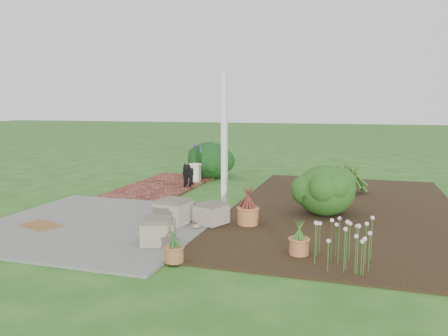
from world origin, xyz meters
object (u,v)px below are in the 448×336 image
(cream_ceramic_urn, at_px, (195,173))
(evergreen_shrub, at_px, (325,189))
(stone_trough_near, at_px, (158,232))
(black_dog, at_px, (188,173))

(cream_ceramic_urn, xyz_separation_m, evergreen_shrub, (3.34, -2.41, 0.22))
(evergreen_shrub, bearing_deg, stone_trough_near, -130.78)
(evergreen_shrub, bearing_deg, black_dog, 151.96)
(stone_trough_near, bearing_deg, cream_ceramic_urn, 105.09)
(cream_ceramic_urn, distance_m, evergreen_shrub, 4.12)
(black_dog, height_order, cream_ceramic_urn, black_dog)
(stone_trough_near, bearing_deg, evergreen_shrub, 49.22)
(stone_trough_near, bearing_deg, black_dog, 106.31)
(black_dog, relative_size, cream_ceramic_urn, 1.45)
(stone_trough_near, height_order, evergreen_shrub, evergreen_shrub)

